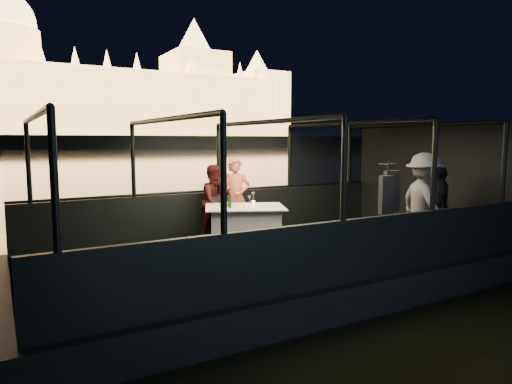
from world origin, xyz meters
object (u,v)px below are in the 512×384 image
dining_table_central (245,227)px  passenger_dark (439,201)px  chair_port_left (225,219)px  wine_bottle (230,200)px  person_woman_coral (236,201)px  coat_stand (387,205)px  person_man_maroon (216,201)px  passenger_stripe (424,205)px  chair_port_right (237,216)px

dining_table_central → passenger_dark: size_ratio=0.95×
chair_port_left → wine_bottle: bearing=-93.5°
person_woman_coral → wine_bottle: person_woman_coral is taller
person_woman_coral → coat_stand: bearing=-39.0°
person_man_maroon → coat_stand: bearing=-76.8°
chair_port_left → passenger_stripe: passenger_stripe is taller
chair_port_left → wine_bottle: 0.79m
coat_stand → passenger_dark: coat_stand is taller
chair_port_left → person_man_maroon: person_man_maroon is taller
coat_stand → chair_port_right: bearing=119.0°
person_man_maroon → dining_table_central: bearing=-101.4°
chair_port_right → chair_port_left: bearing=-138.6°
wine_bottle → coat_stand: bearing=-42.9°
coat_stand → person_woman_coral: size_ratio=1.00×
coat_stand → passenger_dark: bearing=7.6°
wine_bottle → chair_port_right: bearing=54.5°
chair_port_left → person_woman_coral: (0.39, 0.31, 0.30)m
passenger_stripe → person_woman_coral: bearing=57.5°
person_woman_coral → passenger_stripe: size_ratio=0.92×
dining_table_central → person_woman_coral: (0.27, 0.90, 0.36)m
chair_port_left → coat_stand: size_ratio=0.53×
person_man_maroon → wine_bottle: bearing=-119.2°
person_woman_coral → passenger_stripe: bearing=-26.8°
passenger_stripe → wine_bottle: passenger_stripe is taller
chair_port_left → coat_stand: coat_stand is taller
coat_stand → person_woman_coral: 3.13m
passenger_stripe → wine_bottle: size_ratio=6.43×
chair_port_right → wine_bottle: wine_bottle is taller
person_woman_coral → chair_port_left: bearing=-117.5°
passenger_stripe → passenger_dark: bearing=-53.5°
passenger_dark → chair_port_left: bearing=-83.1°
coat_stand → person_man_maroon: coat_stand is taller
chair_port_right → passenger_dark: (3.03, -2.43, 0.40)m
dining_table_central → passenger_dark: (3.26, -1.67, 0.47)m
dining_table_central → chair_port_left: size_ratio=1.68×
wine_bottle → passenger_stripe: bearing=-33.3°
dining_table_central → passenger_stripe: (2.56, -1.90, 0.47)m
coat_stand → wine_bottle: coat_stand is taller
person_man_maroon → person_woman_coral: bearing=-32.8°
dining_table_central → person_man_maroon: bearing=97.7°
chair_port_left → passenger_stripe: bearing=-28.2°
chair_port_left → coat_stand: 3.10m
person_woman_coral → wine_bottle: 1.10m
dining_table_central → coat_stand: 2.59m
dining_table_central → chair_port_left: 0.61m
chair_port_left → passenger_dark: (3.38, -2.27, 0.40)m
passenger_stripe → passenger_dark: size_ratio=1.17×
wine_bottle → person_man_maroon: bearing=79.9°
chair_port_left → person_man_maroon: size_ratio=0.58×
person_man_maroon → passenger_stripe: size_ratio=0.84×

